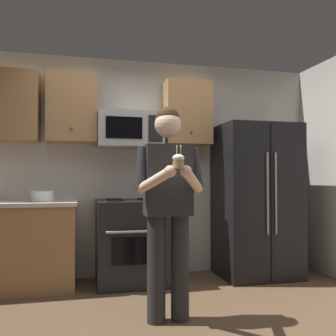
{
  "coord_description": "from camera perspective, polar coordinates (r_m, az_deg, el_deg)",
  "views": [
    {
      "loc": [
        -0.69,
        -2.74,
        1.17
      ],
      "look_at": [
        0.0,
        0.21,
        1.25
      ],
      "focal_mm": 39.4,
      "sensor_mm": 36.0,
      "label": 1
    }
  ],
  "objects": [
    {
      "name": "ground_plane",
      "position": [
        3.06,
        0.96,
        -23.99
      ],
      "size": [
        6.0,
        6.0,
        0.0
      ],
      "primitive_type": "plane",
      "color": "brown"
    },
    {
      "name": "wall_back",
      "position": [
        4.55,
        -4.47,
        0.12
      ],
      "size": [
        4.4,
        0.1,
        2.6
      ],
      "primitive_type": "cube",
      "color": "beige",
      "rests_on": "ground"
    },
    {
      "name": "oven_range",
      "position": [
        4.2,
        -5.73,
        -11.23
      ],
      "size": [
        0.76,
        0.7,
        0.93
      ],
      "color": "black",
      "rests_on": "ground"
    },
    {
      "name": "microwave",
      "position": [
        4.29,
        -5.89,
        5.85
      ],
      "size": [
        0.74,
        0.41,
        0.4
      ],
      "color": "#9EA0A5"
    },
    {
      "name": "refrigerator",
      "position": [
        4.55,
        13.48,
        -4.88
      ],
      "size": [
        0.9,
        0.75,
        1.8
      ],
      "color": "black",
      "rests_on": "ground"
    },
    {
      "name": "cabinet_row_upper",
      "position": [
        4.34,
        -13.61,
        8.87
      ],
      "size": [
        2.78,
        0.36,
        0.76
      ],
      "color": "#9E7247"
    },
    {
      "name": "counter_left",
      "position": [
        4.25,
        -23.76,
        -10.98
      ],
      "size": [
        1.44,
        0.66,
        0.92
      ],
      "color": "#9E7247",
      "rests_on": "ground"
    },
    {
      "name": "bowl_large_white",
      "position": [
        4.11,
        -18.88,
        -4.11
      ],
      "size": [
        0.24,
        0.24,
        0.11
      ],
      "color": "white",
      "rests_on": "counter_left"
    },
    {
      "name": "person",
      "position": [
        3.03,
        0.08,
        -4.82
      ],
      "size": [
        0.6,
        0.48,
        1.76
      ],
      "color": "#262628",
      "rests_on": "ground"
    },
    {
      "name": "cupcake",
      "position": [
        2.71,
        1.68,
        1.08
      ],
      "size": [
        0.09,
        0.09,
        0.17
      ],
      "color": "#A87F56"
    }
  ]
}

